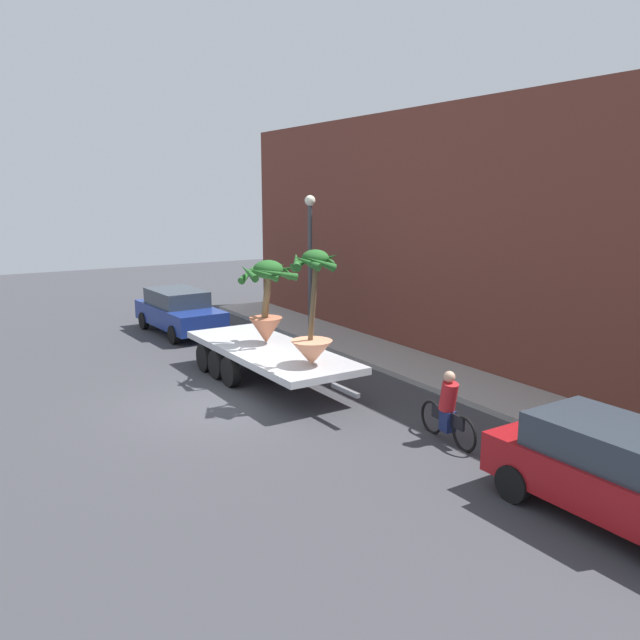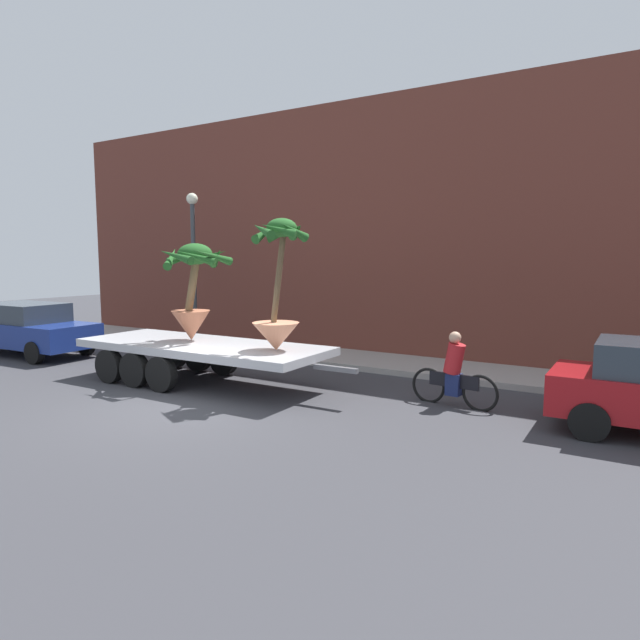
# 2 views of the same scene
# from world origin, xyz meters

# --- Properties ---
(ground_plane) EXTENTS (60.00, 60.00, 0.00)m
(ground_plane) POSITION_xyz_m (0.00, 0.00, 0.00)
(ground_plane) COLOR #38383D
(sidewalk) EXTENTS (24.00, 2.20, 0.15)m
(sidewalk) POSITION_xyz_m (0.00, 6.10, 0.07)
(sidewalk) COLOR #A39E99
(sidewalk) RESTS_ON ground
(building_facade) EXTENTS (24.00, 1.20, 7.60)m
(building_facade) POSITION_xyz_m (0.00, 7.80, 3.80)
(building_facade) COLOR brown
(building_facade) RESTS_ON ground
(flatbed_trailer) EXTENTS (7.20, 2.36, 0.98)m
(flatbed_trailer) POSITION_xyz_m (-1.32, 1.82, 0.77)
(flatbed_trailer) COLOR #B7BABF
(flatbed_trailer) RESTS_ON ground
(potted_palm_rear) EXTENTS (1.22, 1.32, 2.81)m
(potted_palm_rear) POSITION_xyz_m (1.10, 1.89, 2.11)
(potted_palm_rear) COLOR tan
(potted_palm_rear) RESTS_ON flatbed_trailer
(potted_palm_middle) EXTENTS (1.63, 1.62, 2.32)m
(potted_palm_middle) POSITION_xyz_m (-1.46, 1.99, 2.20)
(potted_palm_middle) COLOR #B26647
(potted_palm_middle) RESTS_ON flatbed_trailer
(cyclist) EXTENTS (1.84, 0.38, 1.54)m
(cyclist) POSITION_xyz_m (4.61, 3.04, 0.67)
(cyclist) COLOR black
(cyclist) RESTS_ON ground
(trailing_car) EXTENTS (4.58, 2.06, 1.58)m
(trailing_car) POSITION_xyz_m (-8.31, 1.88, 0.83)
(trailing_car) COLOR navy
(trailing_car) RESTS_ON ground
(street_lamp) EXTENTS (0.36, 0.36, 4.83)m
(street_lamp) POSITION_xyz_m (-4.68, 5.30, 3.23)
(street_lamp) COLOR #383D42
(street_lamp) RESTS_ON sidewalk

